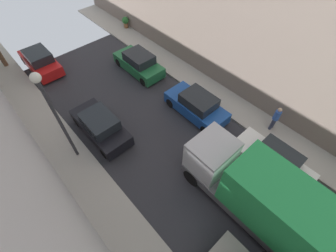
{
  "coord_description": "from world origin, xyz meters",
  "views": [
    {
      "loc": [
        -5.62,
        -2.53,
        11.42
      ],
      "look_at": [
        0.36,
        4.06,
        0.5
      ],
      "focal_mm": 25.14,
      "sensor_mm": 36.0,
      "label": 1
    }
  ],
  "objects_px": {
    "parked_car_left_2": "(101,126)",
    "parked_car_right_4": "(139,63)",
    "parked_car_right_3": "(197,106)",
    "pedestrian": "(276,118)",
    "parked_car_left_3": "(40,61)",
    "potted_plant_3": "(125,21)",
    "delivery_truck": "(257,193)",
    "parked_car_right_2": "(272,161)",
    "lamp_post": "(52,109)"
  },
  "relations": [
    {
      "from": "parked_car_left_2",
      "to": "parked_car_right_4",
      "type": "height_order",
      "value": "same"
    },
    {
      "from": "parked_car_right_3",
      "to": "parked_car_right_4",
      "type": "xyz_separation_m",
      "value": [
        0.0,
        5.98,
        0.0
      ]
    },
    {
      "from": "parked_car_right_3",
      "to": "pedestrian",
      "type": "bearing_deg",
      "value": -58.63
    },
    {
      "from": "parked_car_left_3",
      "to": "potted_plant_3",
      "type": "height_order",
      "value": "parked_car_left_3"
    },
    {
      "from": "parked_car_left_3",
      "to": "delivery_truck",
      "type": "bearing_deg",
      "value": -81.07
    },
    {
      "from": "parked_car_left_3",
      "to": "parked_car_right_3",
      "type": "xyz_separation_m",
      "value": [
        5.4,
        -11.2,
        0.0
      ]
    },
    {
      "from": "parked_car_left_2",
      "to": "parked_car_right_4",
      "type": "distance_m",
      "value": 6.34
    },
    {
      "from": "parked_car_left_3",
      "to": "potted_plant_3",
      "type": "relative_size",
      "value": 4.27
    },
    {
      "from": "parked_car_right_3",
      "to": "pedestrian",
      "type": "xyz_separation_m",
      "value": [
        2.44,
        -4.0,
        0.35
      ]
    },
    {
      "from": "parked_car_left_3",
      "to": "parked_car_right_4",
      "type": "distance_m",
      "value": 7.51
    },
    {
      "from": "pedestrian",
      "to": "potted_plant_3",
      "type": "height_order",
      "value": "pedestrian"
    },
    {
      "from": "parked_car_right_2",
      "to": "potted_plant_3",
      "type": "bearing_deg",
      "value": 80.21
    },
    {
      "from": "parked_car_left_3",
      "to": "pedestrian",
      "type": "height_order",
      "value": "pedestrian"
    },
    {
      "from": "delivery_truck",
      "to": "pedestrian",
      "type": "height_order",
      "value": "delivery_truck"
    },
    {
      "from": "parked_car_left_3",
      "to": "pedestrian",
      "type": "relative_size",
      "value": 2.44
    },
    {
      "from": "parked_car_right_4",
      "to": "delivery_truck",
      "type": "bearing_deg",
      "value": -102.72
    },
    {
      "from": "parked_car_right_3",
      "to": "parked_car_right_4",
      "type": "height_order",
      "value": "same"
    },
    {
      "from": "parked_car_right_4",
      "to": "potted_plant_3",
      "type": "height_order",
      "value": "parked_car_right_4"
    },
    {
      "from": "parked_car_right_3",
      "to": "potted_plant_3",
      "type": "distance_m",
      "value": 12.23
    },
    {
      "from": "parked_car_right_3",
      "to": "parked_car_left_2",
      "type": "bearing_deg",
      "value": 153.79
    },
    {
      "from": "potted_plant_3",
      "to": "delivery_truck",
      "type": "bearing_deg",
      "value": -107.68
    },
    {
      "from": "pedestrian",
      "to": "parked_car_right_3",
      "type": "bearing_deg",
      "value": 121.37
    },
    {
      "from": "parked_car_right_3",
      "to": "lamp_post",
      "type": "xyz_separation_m",
      "value": [
        -7.3,
        2.27,
        3.13
      ]
    },
    {
      "from": "parked_car_right_2",
      "to": "pedestrian",
      "type": "xyz_separation_m",
      "value": [
        2.44,
        1.45,
        0.35
      ]
    },
    {
      "from": "parked_car_right_4",
      "to": "pedestrian",
      "type": "relative_size",
      "value": 2.44
    },
    {
      "from": "potted_plant_3",
      "to": "lamp_post",
      "type": "height_order",
      "value": "lamp_post"
    },
    {
      "from": "parked_car_right_2",
      "to": "pedestrian",
      "type": "bearing_deg",
      "value": 30.78
    },
    {
      "from": "parked_car_right_2",
      "to": "pedestrian",
      "type": "relative_size",
      "value": 2.44
    },
    {
      "from": "delivery_truck",
      "to": "parked_car_left_2",
      "type": "bearing_deg",
      "value": 107.36
    },
    {
      "from": "parked_car_left_3",
      "to": "lamp_post",
      "type": "bearing_deg",
      "value": -102.01
    },
    {
      "from": "delivery_truck",
      "to": "potted_plant_3",
      "type": "height_order",
      "value": "delivery_truck"
    },
    {
      "from": "parked_car_left_2",
      "to": "potted_plant_3",
      "type": "bearing_deg",
      "value": 47.64
    },
    {
      "from": "potted_plant_3",
      "to": "parked_car_left_2",
      "type": "bearing_deg",
      "value": -132.36
    },
    {
      "from": "parked_car_left_2",
      "to": "potted_plant_3",
      "type": "xyz_separation_m",
      "value": [
        8.39,
        9.2,
        -0.0
      ]
    },
    {
      "from": "parked_car_right_4",
      "to": "delivery_truck",
      "type": "height_order",
      "value": "delivery_truck"
    },
    {
      "from": "lamp_post",
      "to": "parked_car_left_3",
      "type": "bearing_deg",
      "value": 77.99
    },
    {
      "from": "parked_car_left_2",
      "to": "potted_plant_3",
      "type": "distance_m",
      "value": 12.45
    },
    {
      "from": "parked_car_right_2",
      "to": "parked_car_right_4",
      "type": "relative_size",
      "value": 1.0
    },
    {
      "from": "parked_car_right_3",
      "to": "parked_car_right_4",
      "type": "bearing_deg",
      "value": 90.0
    },
    {
      "from": "parked_car_right_4",
      "to": "lamp_post",
      "type": "bearing_deg",
      "value": -153.07
    },
    {
      "from": "parked_car_right_4",
      "to": "delivery_truck",
      "type": "relative_size",
      "value": 0.64
    },
    {
      "from": "pedestrian",
      "to": "lamp_post",
      "type": "distance_m",
      "value": 11.91
    },
    {
      "from": "parked_car_right_4",
      "to": "potted_plant_3",
      "type": "bearing_deg",
      "value": 63.05
    },
    {
      "from": "parked_car_left_2",
      "to": "pedestrian",
      "type": "bearing_deg",
      "value": -40.35
    },
    {
      "from": "parked_car_right_2",
      "to": "delivery_truck",
      "type": "distance_m",
      "value": 2.95
    },
    {
      "from": "delivery_truck",
      "to": "lamp_post",
      "type": "distance_m",
      "value": 9.67
    },
    {
      "from": "parked_car_right_3",
      "to": "parked_car_right_4",
      "type": "relative_size",
      "value": 1.0
    },
    {
      "from": "lamp_post",
      "to": "pedestrian",
      "type": "bearing_deg",
      "value": -32.78
    },
    {
      "from": "parked_car_right_3",
      "to": "delivery_truck",
      "type": "relative_size",
      "value": 0.64
    },
    {
      "from": "delivery_truck",
      "to": "potted_plant_3",
      "type": "relative_size",
      "value": 6.7
    }
  ]
}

